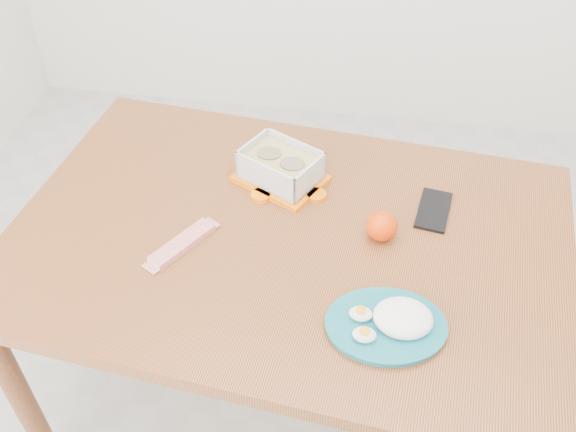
% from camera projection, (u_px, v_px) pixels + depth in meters
% --- Properties ---
extents(dining_table, '(1.44, 1.03, 0.75)m').
position_uv_depth(dining_table, '(288.00, 258.00, 1.62)').
color(dining_table, brown).
rests_on(dining_table, ground).
extents(food_container, '(0.27, 0.25, 0.09)m').
position_uv_depth(food_container, '(281.00, 167.00, 1.68)').
color(food_container, orange).
rests_on(food_container, dining_table).
extents(orange_fruit, '(0.07, 0.07, 0.07)m').
position_uv_depth(orange_fruit, '(382.00, 226.00, 1.53)').
color(orange_fruit, '#F43D04').
rests_on(orange_fruit, dining_table).
extents(rice_plate, '(0.28, 0.28, 0.07)m').
position_uv_depth(rice_plate, '(392.00, 321.00, 1.34)').
color(rice_plate, '#166C7B').
rests_on(rice_plate, dining_table).
extents(candy_bar, '(0.13, 0.18, 0.02)m').
position_uv_depth(candy_bar, '(182.00, 244.00, 1.53)').
color(candy_bar, red).
rests_on(candy_bar, dining_table).
extents(smartphone, '(0.10, 0.16, 0.01)m').
position_uv_depth(smartphone, '(434.00, 210.00, 1.62)').
color(smartphone, black).
rests_on(smartphone, dining_table).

